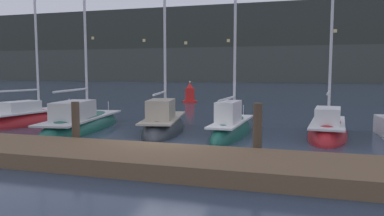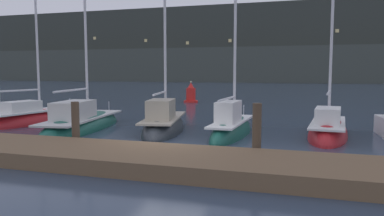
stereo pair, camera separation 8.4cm
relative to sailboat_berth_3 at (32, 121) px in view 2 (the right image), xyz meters
name	(u,v)px [view 2 (the right image)]	position (x,y,z in m)	size (l,w,h in m)	color
ground_plane	(166,150)	(9.21, -4.25, -0.12)	(400.00, 400.00, 0.00)	#2D3D51
dock	(139,158)	(9.21, -6.51, 0.11)	(40.40, 2.80, 0.45)	brown
mooring_pile_2	(76,125)	(5.97, -4.86, 0.73)	(0.28, 0.28, 1.69)	#4C3D2D
mooring_pile_3	(257,132)	(12.44, -4.86, 0.79)	(0.28, 0.28, 1.80)	#4C3D2D
sailboat_berth_3	(32,121)	(0.00, 0.00, 0.00)	(2.75, 5.95, 9.07)	red
sailboat_berth_4	(82,127)	(3.66, -0.96, 0.01)	(3.03, 7.63, 9.79)	#195647
sailboat_berth_5	(164,129)	(7.64, -0.44, 0.02)	(2.77, 5.95, 7.57)	#2D3338
sailboat_berth_6	(231,132)	(10.83, -0.55, 0.04)	(1.51, 5.54, 9.15)	#195647
sailboat_berth_7	(328,134)	(14.81, 0.29, 0.00)	(2.06, 5.55, 9.23)	red
channel_buoy	(191,94)	(4.08, 15.37, 0.58)	(1.26, 1.26, 1.89)	red
hillside_backdrop	(280,47)	(7.21, 85.02, 8.91)	(240.00, 23.00, 19.61)	#333833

